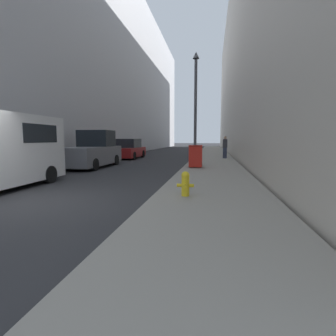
# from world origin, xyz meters

# --- Properties ---
(ground_plane) EXTENTS (200.00, 200.00, 0.00)m
(ground_plane) POSITION_xyz_m (0.00, 0.00, 0.00)
(ground_plane) COLOR #2D2D30
(sidewalk_right) EXTENTS (3.19, 60.00, 0.13)m
(sidewalk_right) POSITION_xyz_m (4.83, 18.00, 0.07)
(sidewalk_right) COLOR gray
(sidewalk_right) RESTS_ON ground
(building_left_glass) EXTENTS (12.00, 60.00, 19.59)m
(building_left_glass) POSITION_xyz_m (-10.17, 26.00, 9.80)
(building_left_glass) COLOR #BCBCC1
(building_left_glass) RESTS_ON ground
(building_right_stone) EXTENTS (12.00, 60.00, 19.80)m
(building_right_stone) POSITION_xyz_m (12.52, 26.00, 9.90)
(building_right_stone) COLOR beige
(building_right_stone) RESTS_ON ground
(fire_hydrant) EXTENTS (0.45, 0.33, 0.65)m
(fire_hydrant) POSITION_xyz_m (4.10, 1.04, 0.47)
(fire_hydrant) COLOR yellow
(fire_hydrant) RESTS_ON sidewalk_right
(trash_bin) EXTENTS (0.70, 0.67, 1.17)m
(trash_bin) POSITION_xyz_m (3.91, 8.13, 0.73)
(trash_bin) COLOR red
(trash_bin) RESTS_ON sidewalk_right
(lamppost) EXTENTS (0.41, 0.41, 6.81)m
(lamppost) POSITION_xyz_m (3.68, 11.06, 3.79)
(lamppost) COLOR #4C4C51
(lamppost) RESTS_ON sidewalk_right
(pickup_truck) EXTENTS (2.08, 4.80, 2.14)m
(pickup_truck) POSITION_xyz_m (-2.10, 8.51, 0.88)
(pickup_truck) COLOR slate
(pickup_truck) RESTS_ON ground
(parked_sedan_near) EXTENTS (1.93, 4.44, 1.64)m
(parked_sedan_near) POSITION_xyz_m (-2.14, 15.33, 0.74)
(parked_sedan_near) COLOR maroon
(parked_sedan_near) RESTS_ON ground
(pedestrian_on_sidewalk) EXTENTS (0.34, 0.22, 1.70)m
(pedestrian_on_sidewalk) POSITION_xyz_m (5.73, 15.00, 0.99)
(pedestrian_on_sidewalk) COLOR #2D3347
(pedestrian_on_sidewalk) RESTS_ON sidewalk_right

